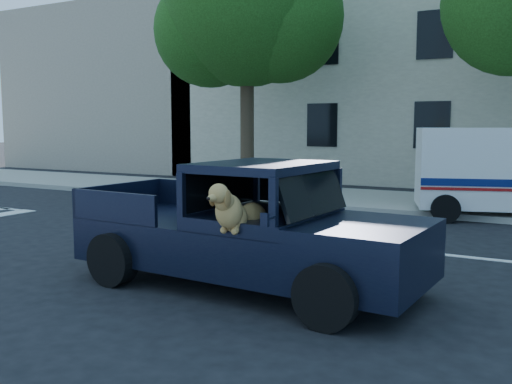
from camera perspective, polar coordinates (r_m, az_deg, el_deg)
ground at (r=8.53m, az=-9.68°, el=-8.26°), size 120.00×120.00×0.00m
far_sidewalk at (r=16.59m, az=10.50°, el=-0.74°), size 60.00×4.00×0.15m
lane_stripes at (r=10.55m, az=10.83°, el=-5.36°), size 21.60×0.14×0.01m
street_tree_left at (r=18.80m, az=-0.79°, el=17.49°), size 6.00×5.20×8.60m
building_main at (r=23.14m, az=23.90°, el=11.85°), size 26.00×6.00×9.00m
building_left at (r=30.59m, az=-12.63°, el=9.91°), size 12.00×6.00×8.00m
pickup_truck at (r=7.74m, az=-1.41°, el=-5.31°), size 4.86×2.57×1.70m
mail_truck at (r=14.49m, az=23.14°, el=1.17°), size 4.24×2.92×2.13m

